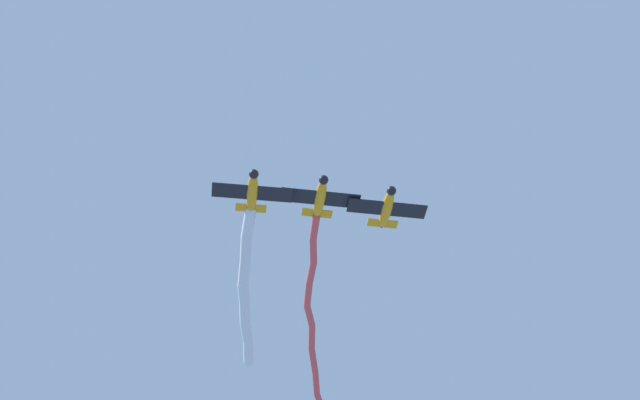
% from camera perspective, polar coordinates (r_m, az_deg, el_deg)
% --- Properties ---
extents(airplane_lead, '(6.07, 5.25, 1.63)m').
position_cam_1_polar(airplane_lead, '(75.54, -4.12, 0.50)').
color(airplane_lead, orange).
extents(smoke_trail_lead, '(13.08, 18.85, 1.43)m').
position_cam_1_polar(smoke_trail_lead, '(85.51, -4.50, -5.61)').
color(smoke_trail_lead, white).
extents(airplane_left_wing, '(6.00, 5.29, 1.63)m').
position_cam_1_polar(airplane_left_wing, '(76.22, 0.01, 0.17)').
color(airplane_left_wing, orange).
extents(smoke_trail_left_wing, '(15.00, 27.36, 2.93)m').
position_cam_1_polar(smoke_trail_left_wing, '(89.05, -0.31, -8.09)').
color(smoke_trail_left_wing, '#DB4C4C').
extents(airplane_right_wing, '(6.00, 5.29, 1.63)m').
position_cam_1_polar(airplane_right_wing, '(76.88, 4.07, -0.47)').
color(airplane_right_wing, orange).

